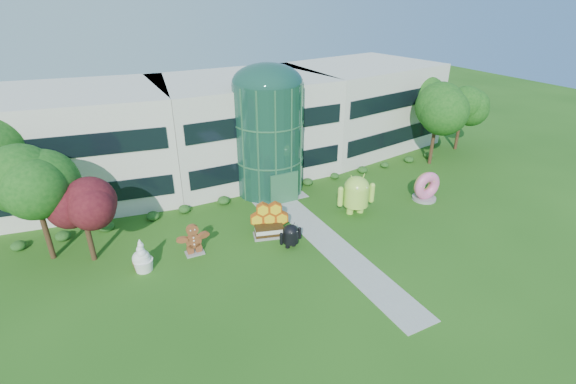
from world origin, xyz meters
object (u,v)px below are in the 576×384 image
gingerbread (193,239)px  donut (426,186)px  android_black (291,234)px  android_green (356,192)px

gingerbread → donut: bearing=-1.4°
android_black → gingerbread: gingerbread is taller
android_green → gingerbread: 13.60m
android_black → donut: (14.04, 1.22, 0.29)m
donut → gingerbread: donut is taller
donut → android_green: bearing=176.3°
android_black → android_green: bearing=12.8°
android_black → gingerbread: bearing=156.5°
android_green → donut: (6.86, -0.85, -0.56)m
android_green → android_black: bearing=-151.5°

